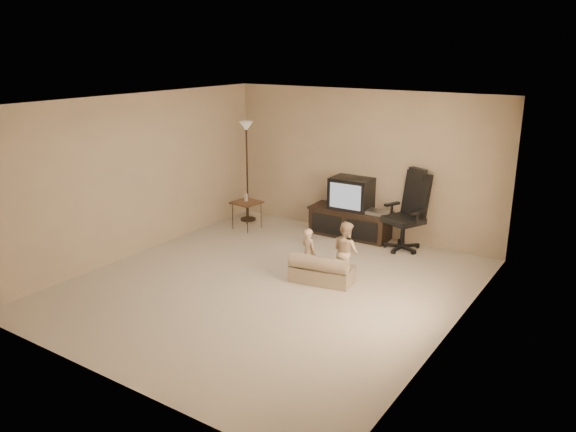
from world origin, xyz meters
name	(u,v)px	position (x,y,z in m)	size (l,w,h in m)	color
floor	(270,285)	(0.00, 0.00, 0.00)	(5.50, 5.50, 0.00)	beige
room_shell	(269,178)	(0.00, 0.00, 1.52)	(5.50, 5.50, 5.50)	white
tv_stand	(351,212)	(-0.05, 2.49, 0.43)	(1.46, 0.58, 1.03)	black
office_chair	(407,221)	(1.00, 2.43, 0.47)	(0.80, 0.82, 1.32)	black
side_table	(247,203)	(-1.81, 1.84, 0.49)	(0.49, 0.49, 0.68)	brown
floor_lamp	(247,149)	(-2.11, 2.26, 1.36)	(0.29, 0.29, 1.87)	black
child_sofa	(321,271)	(0.53, 0.49, 0.17)	(0.92, 0.62, 0.42)	tan
toddler_left	(309,253)	(0.28, 0.56, 0.36)	(0.26, 0.19, 0.72)	#D4AD84
toddler_right	(346,251)	(0.77, 0.74, 0.43)	(0.42, 0.23, 0.86)	#D4AD84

